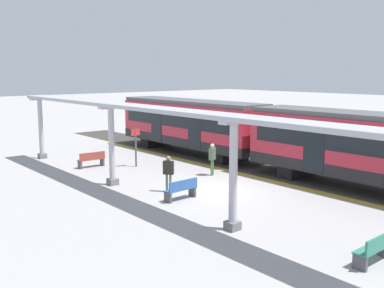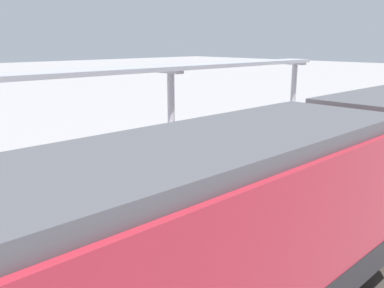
{
  "view_description": "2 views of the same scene",
  "coord_description": "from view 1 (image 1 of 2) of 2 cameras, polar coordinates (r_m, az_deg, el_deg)",
  "views": [
    {
      "loc": [
        13.21,
        13.9,
        5.22
      ],
      "look_at": [
        -0.04,
        -1.78,
        1.89
      ],
      "focal_mm": 41.27,
      "sensor_mm": 36.0,
      "label": 1
    },
    {
      "loc": [
        -8.93,
        6.39,
        4.78
      ],
      "look_at": [
        -0.53,
        -1.65,
        1.86
      ],
      "focal_mm": 38.48,
      "sensor_mm": 36.0,
      "label": 2
    }
  ],
  "objects": [
    {
      "name": "bench_far_end",
      "position": [
        25.19,
        -12.84,
        -1.96
      ],
      "size": [
        1.52,
        0.51,
        0.86
      ],
      "color": "brown",
      "rests_on": "ground"
    },
    {
      "name": "bench_near_end",
      "position": [
        18.35,
        -1.36,
        -5.88
      ],
      "size": [
        1.51,
        0.49,
        0.86
      ],
      "color": "#2E599C",
      "rests_on": "ground"
    },
    {
      "name": "canopy_pillar_third",
      "position": [
        14.61,
        5.35,
        -4.05
      ],
      "size": [
        1.1,
        0.44,
        3.71
      ],
      "color": "slate",
      "rests_on": "ground"
    },
    {
      "name": "trackbed",
      "position": [
        23.55,
        12.28,
        -3.81
      ],
      "size": [
        3.2,
        43.9,
        0.01
      ],
      "primitive_type": "cube",
      "color": "#38332D",
      "rests_on": "ground"
    },
    {
      "name": "passenger_by_the_benches",
      "position": [
        19.45,
        -3.06,
        -3.31
      ],
      "size": [
        0.45,
        0.5,
        1.61
      ],
      "color": "#466742",
      "rests_on": "ground"
    },
    {
      "name": "canopy_pillar_second",
      "position": [
        20.8,
        -10.34,
        -0.18
      ],
      "size": [
        1.1,
        0.44,
        3.71
      ],
      "color": "slate",
      "rests_on": "ground"
    },
    {
      "name": "train_far_carriage",
      "position": [
        20.91,
        21.9,
        -0.8
      ],
      "size": [
        2.65,
        11.69,
        3.48
      ],
      "color": "#B32534",
      "rests_on": "ground"
    },
    {
      "name": "tactile_edge_strip",
      "position": [
        22.17,
        9.4,
        -4.53
      ],
      "size": [
        0.44,
        31.9,
        0.01
      ],
      "primitive_type": "cube",
      "color": "gold",
      "rests_on": "ground"
    },
    {
      "name": "ground_plane",
      "position": [
        19.87,
        3.25,
        -6.04
      ],
      "size": [
        176.0,
        176.0,
        0.0
      ],
      "primitive_type": "plane",
      "color": "#9D9A9B"
    },
    {
      "name": "train_near_carriage",
      "position": [
        28.67,
        -0.25,
        2.41
      ],
      "size": [
        2.65,
        11.69,
        3.48
      ],
      "color": "#B32534",
      "rests_on": "ground"
    },
    {
      "name": "canopy_beam",
      "position": [
        17.2,
        -3.77,
        4.41
      ],
      "size": [
        1.2,
        25.9,
        0.16
      ],
      "primitive_type": "cube",
      "color": "#A8AAB2",
      "rests_on": "canopy_pillar_nearest"
    },
    {
      "name": "platform_info_sign",
      "position": [
        24.79,
        -7.28,
        0.1
      ],
      "size": [
        0.56,
        0.1,
        2.2
      ],
      "color": "#4C4C51",
      "rests_on": "ground"
    },
    {
      "name": "bench_mid_platform",
      "position": [
        13.43,
        22.63,
        -12.37
      ],
      "size": [
        1.5,
        0.44,
        0.86
      ],
      "color": "#2E7D65",
      "rests_on": "ground"
    },
    {
      "name": "canopy_pillar_nearest",
      "position": [
        28.44,
        -18.95,
        1.96
      ],
      "size": [
        1.1,
        0.44,
        3.71
      ],
      "color": "slate",
      "rests_on": "ground"
    },
    {
      "name": "passenger_waiting_near_edge",
      "position": [
        22.55,
        2.64,
        -1.51
      ],
      "size": [
        0.52,
        0.4,
        1.65
      ],
      "color": "#446C3E",
      "rests_on": "ground"
    }
  ]
}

